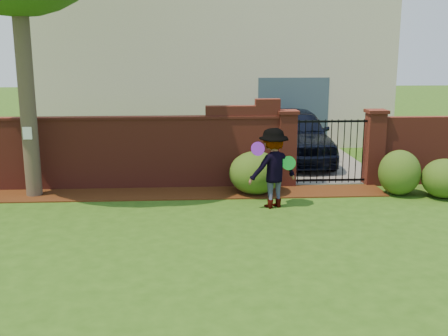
{
  "coord_description": "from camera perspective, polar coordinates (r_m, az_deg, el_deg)",
  "views": [
    {
      "loc": [
        0.05,
        -8.8,
        3.34
      ],
      "look_at": [
        0.68,
        1.4,
        1.05
      ],
      "focal_mm": 42.8,
      "sensor_mm": 36.0,
      "label": 1
    }
  ],
  "objects": [
    {
      "name": "shrub_left",
      "position": [
        12.48,
        3.39,
        -0.52
      ],
      "size": [
        1.24,
        1.24,
        1.01
      ],
      "primitive_type": "ellipsoid",
      "color": "#234815",
      "rests_on": "ground"
    },
    {
      "name": "pillar_right",
      "position": [
        13.8,
        15.77,
        2.2
      ],
      "size": [
        0.5,
        0.5,
        1.88
      ],
      "color": "maroon",
      "rests_on": "ground"
    },
    {
      "name": "paper_notice",
      "position": [
        12.69,
        -20.28,
        3.51
      ],
      "size": [
        0.2,
        0.01,
        0.28
      ],
      "primitive_type": "cube",
      "color": "white",
      "rests_on": "tree"
    },
    {
      "name": "man",
      "position": [
        11.37,
        5.33,
        -0.04
      ],
      "size": [
        1.26,
        0.99,
        1.72
      ],
      "primitive_type": "imported",
      "rotation": [
        0.0,
        0.0,
        3.5
      ],
      "color": "gray",
      "rests_on": "ground"
    },
    {
      "name": "frisbee_green",
      "position": [
        11.35,
        6.91,
        0.53
      ],
      "size": [
        0.3,
        0.07,
        0.3
      ],
      "primitive_type": "cylinder",
      "rotation": [
        1.43,
        0.0,
        -0.02
      ],
      "color": "green",
      "rests_on": "man"
    },
    {
      "name": "car",
      "position": [
        16.08,
        7.67,
        3.45
      ],
      "size": [
        1.94,
        4.75,
        1.62
      ],
      "primitive_type": "imported",
      "rotation": [
        0.0,
        0.0,
        -0.01
      ],
      "color": "black",
      "rests_on": "ground"
    },
    {
      "name": "ground",
      "position": [
        9.42,
        -3.66,
        -8.21
      ],
      "size": [
        80.0,
        80.0,
        0.01
      ],
      "primitive_type": "cube",
      "color": "#2A5014",
      "rests_on": "ground"
    },
    {
      "name": "iron_gate",
      "position": [
        13.49,
        11.33,
        1.76
      ],
      "size": [
        1.78,
        0.03,
        1.6
      ],
      "color": "black",
      "rests_on": "ground"
    },
    {
      "name": "house",
      "position": [
        20.82,
        -0.96,
        12.14
      ],
      "size": [
        12.4,
        6.4,
        6.3
      ],
      "color": "beige",
      "rests_on": "ground"
    },
    {
      "name": "shrub_middle",
      "position": [
        13.03,
        18.23,
        -0.47
      ],
      "size": [
        0.96,
        0.96,
        1.06
      ],
      "primitive_type": "ellipsoid",
      "color": "#234815",
      "rests_on": "ground"
    },
    {
      "name": "shrub_right",
      "position": [
        13.15,
        22.48,
        -1.04
      ],
      "size": [
        1.02,
        1.02,
        0.9
      ],
      "primitive_type": "ellipsoid",
      "color": "#234815",
      "rests_on": "ground"
    },
    {
      "name": "pillar_left",
      "position": [
        13.23,
        6.73,
        2.16
      ],
      "size": [
        0.5,
        0.5,
        1.88
      ],
      "color": "maroon",
      "rests_on": "ground"
    },
    {
      "name": "mulch_bed",
      "position": [
        12.63,
        -7.98,
        -2.77
      ],
      "size": [
        11.1,
        1.08,
        0.03
      ],
      "primitive_type": "cube",
      "color": "#391A0A",
      "rests_on": "ground"
    },
    {
      "name": "brick_wall",
      "position": [
        13.19,
        -12.49,
        1.78
      ],
      "size": [
        8.7,
        0.31,
        2.16
      ],
      "color": "maroon",
      "rests_on": "ground"
    },
    {
      "name": "frisbee_purple",
      "position": [
        11.04,
        3.63,
        2.06
      ],
      "size": [
        0.3,
        0.14,
        0.29
      ],
      "primitive_type": "cylinder",
      "rotation": [
        1.36,
        0.0,
        0.21
      ],
      "color": "purple",
      "rests_on": "man"
    },
    {
      "name": "driveway",
      "position": [
        17.47,
        7.89,
        1.51
      ],
      "size": [
        3.2,
        8.0,
        0.01
      ],
      "primitive_type": "cube",
      "color": "slate",
      "rests_on": "ground"
    }
  ]
}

